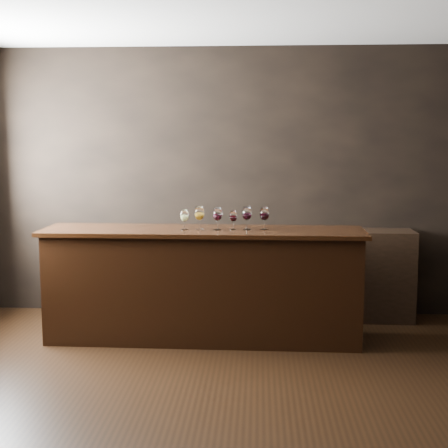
# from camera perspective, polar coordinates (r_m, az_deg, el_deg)

# --- Properties ---
(ground) EXTENTS (5.00, 5.00, 0.00)m
(ground) POSITION_cam_1_polar(r_m,az_deg,el_deg) (4.70, -1.36, -15.37)
(ground) COLOR black
(ground) RESTS_ON ground
(room_shell) EXTENTS (5.02, 4.52, 2.81)m
(room_shell) POSITION_cam_1_polar(r_m,az_deg,el_deg) (4.46, -4.32, 7.25)
(room_shell) COLOR black
(room_shell) RESTS_ON ground
(bar_counter) EXTENTS (2.85, 0.65, 1.00)m
(bar_counter) POSITION_cam_1_polar(r_m,az_deg,el_deg) (5.79, -1.93, -5.74)
(bar_counter) COLOR black
(bar_counter) RESTS_ON ground
(bar_top) EXTENTS (2.95, 0.71, 0.04)m
(bar_top) POSITION_cam_1_polar(r_m,az_deg,el_deg) (5.69, -1.95, -0.67)
(bar_top) COLOR black
(bar_top) RESTS_ON bar_counter
(back_bar_shelf) EXTENTS (2.58, 0.40, 0.93)m
(back_bar_shelf) POSITION_cam_1_polar(r_m,az_deg,el_deg) (6.50, 5.72, -4.59)
(back_bar_shelf) COLOR black
(back_bar_shelf) RESTS_ON ground
(glass_white) EXTENTS (0.08, 0.08, 0.19)m
(glass_white) POSITION_cam_1_polar(r_m,az_deg,el_deg) (5.66, -3.64, 0.74)
(glass_white) COLOR white
(glass_white) RESTS_ON bar_top
(glass_amber) EXTENTS (0.09, 0.09, 0.21)m
(glass_amber) POSITION_cam_1_polar(r_m,az_deg,el_deg) (5.66, -2.27, 0.94)
(glass_amber) COLOR white
(glass_amber) RESTS_ON bar_top
(glass_red_a) EXTENTS (0.09, 0.09, 0.20)m
(glass_red_a) POSITION_cam_1_polar(r_m,az_deg,el_deg) (5.64, -0.59, 0.87)
(glass_red_a) COLOR white
(glass_red_a) RESTS_ON bar_top
(glass_red_b) EXTENTS (0.07, 0.07, 0.17)m
(glass_red_b) POSITION_cam_1_polar(r_m,az_deg,el_deg) (5.67, 0.85, 0.68)
(glass_red_b) COLOR white
(glass_red_b) RESTS_ON bar_top
(glass_red_c) EXTENTS (0.09, 0.09, 0.21)m
(glass_red_c) POSITION_cam_1_polar(r_m,az_deg,el_deg) (5.66, 2.10, 0.92)
(glass_red_c) COLOR white
(glass_red_c) RESTS_ON bar_top
(glass_red_d) EXTENTS (0.09, 0.09, 0.21)m
(glass_red_d) POSITION_cam_1_polar(r_m,az_deg,el_deg) (5.66, 3.71, 0.89)
(glass_red_d) COLOR white
(glass_red_d) RESTS_ON bar_top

